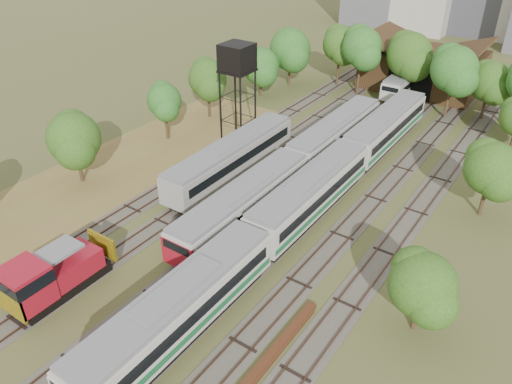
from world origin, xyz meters
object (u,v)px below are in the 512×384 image
Objects in this scene: railcar_red_set at (295,166)px; shunter_locomotive at (48,278)px; railcar_green_set at (310,194)px; water_tower at (237,60)px.

railcar_red_set is 24.90m from shunter_locomotive.
railcar_green_set reaches higher than shunter_locomotive.
shunter_locomotive is 0.71× the size of water_tower.
railcar_green_set is at bearing 63.66° from shunter_locomotive.
water_tower reaches higher than railcar_green_set.
railcar_green_set reaches higher than railcar_red_set.
water_tower is at bearing 155.37° from railcar_red_set.
shunter_locomotive is (-6.00, -24.17, -0.14)m from railcar_red_set.
railcar_red_set is 4.27× the size of shunter_locomotive.
shunter_locomotive is at bearing -103.94° from railcar_red_set.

